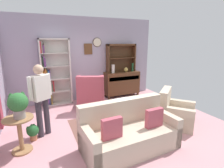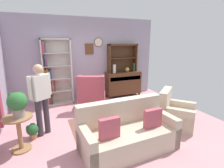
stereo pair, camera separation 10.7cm
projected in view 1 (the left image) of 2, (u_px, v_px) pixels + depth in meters
The scene contains 18 objects.
ground_plane at pixel (112, 122), 4.42m from camera, with size 5.40×4.60×0.02m, color #C68C93.
wall_back at pixel (87, 59), 5.97m from camera, with size 5.00×0.09×2.80m.
area_rug at pixel (124, 125), 4.23m from camera, with size 2.44×1.72×0.01m, color brown.
bookshelf at pixel (53, 74), 5.44m from camera, with size 0.90×0.30×2.10m.
sideboard at pixel (122, 83), 6.43m from camera, with size 1.30×0.45×0.92m.
sideboard_hutch at pixel (121, 54), 6.28m from camera, with size 1.10×0.26×1.00m.
vase_tall at pixel (113, 69), 6.07m from camera, with size 0.11×0.11×0.30m, color beige.
vase_round at pixel (126, 70), 6.30m from camera, with size 0.15×0.15×0.17m, color tan.
bottle_wine at pixel (132, 67), 6.37m from camera, with size 0.07×0.07×0.31m, color #194223.
couch_floral at pixel (129, 133), 3.30m from camera, with size 1.84×0.94×0.90m.
armchair_floral at pixel (175, 114), 4.23m from camera, with size 1.08×1.08×0.88m.
wingback_chair at pixel (91, 96), 5.23m from camera, with size 1.02×1.03×1.05m.
plant_stand at pixel (20, 131), 3.16m from camera, with size 0.52×0.52×0.68m.
potted_plant_large at pixel (18, 104), 3.03m from camera, with size 0.34×0.34×0.47m.
potted_plant_small at pixel (33, 131), 3.58m from camera, with size 0.24×0.24×0.33m.
person_reading at pixel (41, 96), 3.61m from camera, with size 0.48×0.35×1.56m.
coffee_table at pixel (116, 112), 4.17m from camera, with size 0.80×0.50×0.42m.
book_stack at pixel (120, 106), 4.27m from camera, with size 0.20×0.14×0.05m.
Camera 1 is at (-1.64, -3.71, 2.01)m, focal length 27.67 mm.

